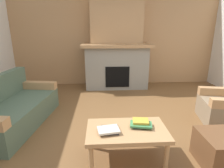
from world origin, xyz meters
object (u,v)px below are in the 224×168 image
object	(u,v)px
couch	(12,109)
coffee_table	(127,133)
fireplace	(116,46)
ottoman	(221,150)

from	to	relation	value
couch	coffee_table	bearing A→B (deg)	-28.45
fireplace	couch	distance (m)	3.05
couch	coffee_table	world-z (taller)	couch
ottoman	fireplace	bearing A→B (deg)	107.15
coffee_table	fireplace	bearing A→B (deg)	87.72
fireplace	coffee_table	bearing A→B (deg)	-92.28
fireplace	couch	bearing A→B (deg)	-132.77
fireplace	coffee_table	size ratio (longest dim) A/B	2.70
fireplace	couch	size ratio (longest dim) A/B	1.42
couch	fireplace	bearing A→B (deg)	47.23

